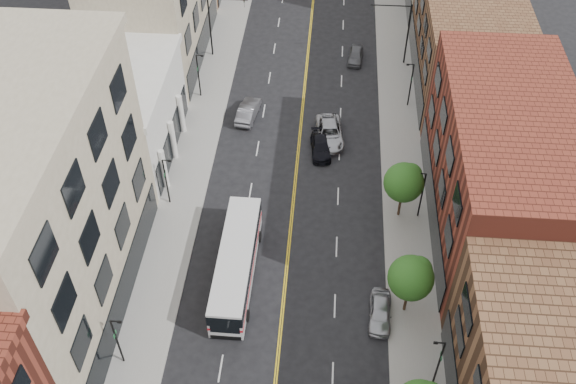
% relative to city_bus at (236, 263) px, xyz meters
% --- Properties ---
extents(sidewalk_left, '(4.00, 110.00, 0.15)m').
position_rel_city_bus_xyz_m(sidewalk_left, '(-6.12, 18.77, -1.71)').
color(sidewalk_left, gray).
rests_on(sidewalk_left, ground).
extents(sidewalk_right, '(4.00, 110.00, 0.15)m').
position_rel_city_bus_xyz_m(sidewalk_right, '(13.88, 18.77, -1.71)').
color(sidewalk_right, gray).
rests_on(sidewalk_right, ground).
extents(bldg_l_tanoffice, '(10.00, 22.00, 18.00)m').
position_rel_city_bus_xyz_m(bldg_l_tanoffice, '(-13.12, -3.23, 7.21)').
color(bldg_l_tanoffice, gray).
rests_on(bldg_l_tanoffice, ground).
extents(bldg_l_white, '(10.00, 14.00, 8.00)m').
position_rel_city_bus_xyz_m(bldg_l_white, '(-13.12, 14.77, 2.21)').
color(bldg_l_white, silver).
rests_on(bldg_l_white, ground).
extents(bldg_r_mid, '(10.00, 22.00, 12.00)m').
position_rel_city_bus_xyz_m(bldg_r_mid, '(20.88, 7.77, 4.21)').
color(bldg_r_mid, maroon).
rests_on(bldg_r_mid, ground).
extents(bldg_r_far_a, '(10.00, 20.00, 10.00)m').
position_rel_city_bus_xyz_m(bldg_r_far_a, '(20.88, 28.77, 3.21)').
color(bldg_r_far_a, brown).
rests_on(bldg_r_far_a, ground).
extents(tree_r_2, '(3.40, 3.40, 5.59)m').
position_rel_city_bus_xyz_m(tree_r_2, '(13.26, -2.16, 2.34)').
color(tree_r_2, black).
rests_on(tree_r_2, sidewalk_right).
extents(tree_r_3, '(3.40, 3.40, 5.59)m').
position_rel_city_bus_xyz_m(tree_r_3, '(13.26, 7.84, 2.34)').
color(tree_r_3, black).
rests_on(tree_r_3, sidewalk_right).
extents(lamp_l_1, '(0.81, 0.55, 5.05)m').
position_rel_city_bus_xyz_m(lamp_l_1, '(-7.08, -8.23, 1.18)').
color(lamp_l_1, black).
rests_on(lamp_l_1, sidewalk_left).
extents(lamp_l_2, '(0.81, 0.55, 5.05)m').
position_rel_city_bus_xyz_m(lamp_l_2, '(-7.08, 7.77, 1.18)').
color(lamp_l_2, black).
rests_on(lamp_l_2, sidewalk_left).
extents(lamp_l_3, '(0.81, 0.55, 5.05)m').
position_rel_city_bus_xyz_m(lamp_l_3, '(-7.08, 23.77, 1.18)').
color(lamp_l_3, black).
rests_on(lamp_l_3, sidewalk_left).
extents(lamp_r_1, '(0.81, 0.55, 5.05)m').
position_rel_city_bus_xyz_m(lamp_r_1, '(14.83, -8.23, 1.18)').
color(lamp_r_1, black).
rests_on(lamp_r_1, sidewalk_right).
extents(lamp_r_2, '(0.81, 0.55, 5.05)m').
position_rel_city_bus_xyz_m(lamp_r_2, '(14.83, 7.77, 1.18)').
color(lamp_r_2, black).
rests_on(lamp_r_2, sidewalk_right).
extents(lamp_r_3, '(0.81, 0.55, 5.05)m').
position_rel_city_bus_xyz_m(lamp_r_3, '(14.83, 23.77, 1.18)').
color(lamp_r_3, black).
rests_on(lamp_r_3, sidewalk_right).
extents(signal_mast_left, '(4.49, 0.18, 7.20)m').
position_rel_city_bus_xyz_m(signal_mast_left, '(-6.39, 31.77, 2.86)').
color(signal_mast_left, black).
rests_on(signal_mast_left, sidewalk_left).
extents(signal_mast_right, '(4.49, 0.18, 7.20)m').
position_rel_city_bus_xyz_m(signal_mast_right, '(14.14, 31.77, 2.86)').
color(signal_mast_right, black).
rests_on(signal_mast_right, sidewalk_right).
extents(city_bus, '(2.97, 12.00, 3.08)m').
position_rel_city_bus_xyz_m(city_bus, '(0.00, 0.00, 0.00)').
color(city_bus, silver).
rests_on(city_bus, ground).
extents(car_parked_far, '(1.90, 4.27, 1.43)m').
position_rel_city_bus_xyz_m(car_parked_far, '(11.28, -3.04, -1.08)').
color(car_parked_far, '#A6A8AE').
rests_on(car_parked_far, ground).
extents(car_lane_behind, '(2.28, 4.94, 1.57)m').
position_rel_city_bus_xyz_m(car_lane_behind, '(-1.62, 20.63, -1.00)').
color(car_lane_behind, '#505055').
rests_on(car_lane_behind, ground).
extents(car_lane_a, '(2.35, 4.68, 1.30)m').
position_rel_city_bus_xyz_m(car_lane_a, '(6.02, 15.78, -1.14)').
color(car_lane_a, black).
rests_on(car_lane_a, ground).
extents(car_lane_b, '(3.20, 5.89, 1.57)m').
position_rel_city_bus_xyz_m(car_lane_b, '(6.82, 17.77, -1.01)').
color(car_lane_b, '#A9AAB1').
rests_on(car_lane_b, ground).
extents(car_lane_c, '(1.96, 4.10, 1.35)m').
position_rel_city_bus_xyz_m(car_lane_c, '(9.38, 31.98, -1.11)').
color(car_lane_c, '#4F5054').
rests_on(car_lane_c, ground).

